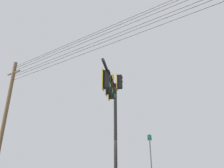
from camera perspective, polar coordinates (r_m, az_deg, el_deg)
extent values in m
cylinder|color=black|center=(12.25, 0.99, -13.20)|extent=(0.20, 0.20, 6.05)
cylinder|color=black|center=(10.99, -0.56, 1.87)|extent=(2.97, 3.06, 0.14)
cube|color=black|center=(13.05, 2.20, 0.60)|extent=(0.42, 0.42, 0.90)
cube|color=#B29319|center=(13.07, 1.46, 0.56)|extent=(0.33, 0.34, 1.04)
cylinder|color=#360503|center=(13.15, 2.90, 1.85)|extent=(0.16, 0.16, 0.20)
cylinder|color=#3C2703|center=(13.03, 2.92, 0.64)|extent=(0.16, 0.16, 0.20)
cylinder|color=green|center=(12.92, 2.95, -0.59)|extent=(0.16, 0.16, 0.20)
cube|color=black|center=(13.12, -0.40, 0.45)|extent=(0.42, 0.42, 0.90)
cube|color=#B29319|center=(13.10, 0.34, 0.49)|extent=(0.33, 0.34, 1.04)
cylinder|color=#360503|center=(13.27, -1.10, 1.61)|extent=(0.16, 0.16, 0.20)
cylinder|color=#3C2703|center=(13.15, -1.11, 0.41)|extent=(0.16, 0.16, 0.20)
cylinder|color=green|center=(13.04, -1.12, -0.81)|extent=(0.16, 0.16, 0.20)
cube|color=black|center=(11.37, -0.06, -1.93)|extent=(0.42, 0.42, 0.90)
cube|color=#B29319|center=(11.39, -0.91, -1.96)|extent=(0.35, 0.33, 1.04)
cylinder|color=#360503|center=(11.46, 0.76, -0.48)|extent=(0.17, 0.16, 0.20)
cylinder|color=#3C2703|center=(11.35, 0.77, -1.90)|extent=(0.17, 0.16, 0.20)
cylinder|color=green|center=(11.25, 0.78, -3.34)|extent=(0.17, 0.16, 0.20)
cube|color=black|center=(10.60, -0.74, -0.43)|extent=(0.42, 0.42, 0.90)
cube|color=#B29319|center=(10.62, -1.65, -0.47)|extent=(0.34, 0.34, 1.04)
cylinder|color=#360503|center=(10.69, 0.14, 1.11)|extent=(0.16, 0.16, 0.20)
cylinder|color=#3C2703|center=(10.58, 0.15, -0.39)|extent=(0.16, 0.16, 0.20)
cylinder|color=green|center=(10.47, 0.15, -1.93)|extent=(0.16, 0.16, 0.20)
cube|color=black|center=(9.84, -1.53, 1.29)|extent=(0.42, 0.42, 0.90)
cube|color=#B29319|center=(9.87, -2.50, 1.23)|extent=(0.33, 0.35, 1.04)
cylinder|color=#360503|center=(9.93, -0.58, 2.95)|extent=(0.16, 0.17, 0.20)
cylinder|color=#3C2703|center=(9.81, -0.58, 1.35)|extent=(0.16, 0.17, 0.20)
cylinder|color=green|center=(9.70, -0.59, -0.28)|extent=(0.16, 0.17, 0.20)
cylinder|color=brown|center=(21.56, -27.83, -7.72)|extent=(0.34, 0.34, 10.98)
cube|color=brown|center=(22.82, -25.96, 2.86)|extent=(1.86, 0.80, 0.12)
cylinder|color=slate|center=(13.61, 10.93, -20.04)|extent=(0.07, 0.07, 3.04)
cube|color=#0C7238|center=(13.73, 10.51, -14.63)|extent=(0.19, 0.22, 0.34)
cube|color=white|center=(13.75, 10.51, -14.64)|extent=(0.14, 0.16, 0.28)
cylinder|color=black|center=(14.02, 5.14, 13.19)|extent=(24.97, 9.19, 0.51)
cylinder|color=black|center=(14.24, 5.09, 14.43)|extent=(24.97, 9.19, 0.51)
cylinder|color=black|center=(14.39, 5.06, 15.26)|extent=(24.97, 9.19, 0.51)
cylinder|color=black|center=(14.64, 5.00, 16.54)|extent=(24.97, 9.19, 0.51)
cylinder|color=black|center=(14.81, 4.97, 17.39)|extent=(24.97, 9.19, 0.51)
cylinder|color=black|center=(14.94, 4.94, 18.01)|extent=(24.97, 9.19, 0.51)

